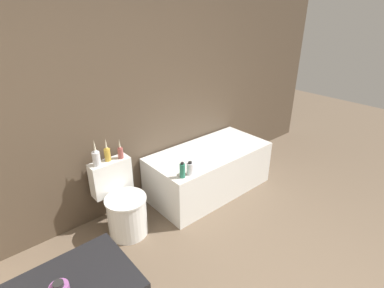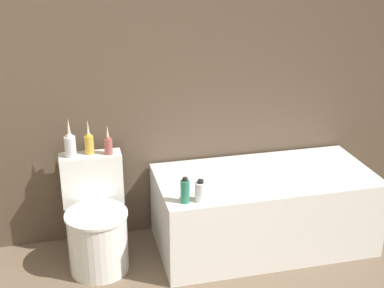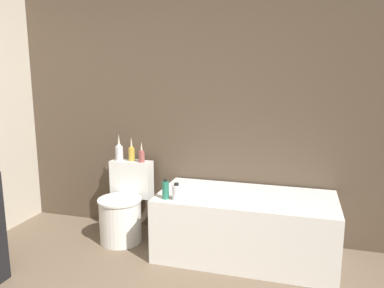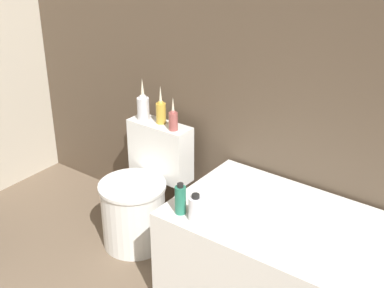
{
  "view_description": "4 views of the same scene",
  "coord_description": "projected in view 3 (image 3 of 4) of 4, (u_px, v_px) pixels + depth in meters",
  "views": [
    {
      "loc": [
        -1.46,
        -0.36,
        2.14
      ],
      "look_at": [
        0.33,
        1.72,
        0.86
      ],
      "focal_mm": 28.0,
      "sensor_mm": 36.0,
      "label": 1
    },
    {
      "loc": [
        -0.49,
        -1.19,
        2.13
      ],
      "look_at": [
        0.25,
        1.85,
        0.86
      ],
      "focal_mm": 50.0,
      "sensor_mm": 36.0,
      "label": 2
    },
    {
      "loc": [
        1.19,
        -1.12,
        1.58
      ],
      "look_at": [
        0.35,
        1.83,
        1.0
      ],
      "focal_mm": 35.0,
      "sensor_mm": 36.0,
      "label": 3
    },
    {
      "loc": [
        1.55,
        -0.11,
        2.04
      ],
      "look_at": [
        0.23,
        1.68,
        0.95
      ],
      "focal_mm": 50.0,
      "sensor_mm": 36.0,
      "label": 4
    }
  ],
  "objects": [
    {
      "name": "shampoo_bottle_tall",
      "position": [
        166.0,
        190.0,
        3.09
      ],
      "size": [
        0.06,
        0.06,
        0.17
      ],
      "color": "#267259",
      "rests_on": "bathtub"
    },
    {
      "name": "vase_bronze",
      "position": [
        142.0,
        155.0,
        3.62
      ],
      "size": [
        0.05,
        0.05,
        0.21
      ],
      "color": "#994C47",
      "rests_on": "toilet"
    },
    {
      "name": "bathtub",
      "position": [
        245.0,
        226.0,
        3.24
      ],
      "size": [
        1.5,
        0.73,
        0.55
      ],
      "color": "white",
      "rests_on": "ground"
    },
    {
      "name": "vase_silver",
      "position": [
        132.0,
        153.0,
        3.69
      ],
      "size": [
        0.06,
        0.06,
        0.24
      ],
      "color": "gold",
      "rests_on": "toilet"
    },
    {
      "name": "shampoo_bottle_short",
      "position": [
        176.0,
        192.0,
        3.06
      ],
      "size": [
        0.07,
        0.07,
        0.14
      ],
      "color": "silver",
      "rests_on": "bathtub"
    },
    {
      "name": "vase_gold",
      "position": [
        119.0,
        151.0,
        3.7
      ],
      "size": [
        0.08,
        0.08,
        0.27
      ],
      "color": "silver",
      "rests_on": "toilet"
    },
    {
      "name": "toilet",
      "position": [
        123.0,
        209.0,
        3.58
      ],
      "size": [
        0.41,
        0.55,
        0.72
      ],
      "color": "white",
      "rests_on": "ground"
    },
    {
      "name": "wall_back_tiled",
      "position": [
        173.0,
        102.0,
        3.65
      ],
      "size": [
        6.4,
        0.06,
        2.6
      ],
      "color": "brown",
      "rests_on": "ground_plane"
    }
  ]
}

